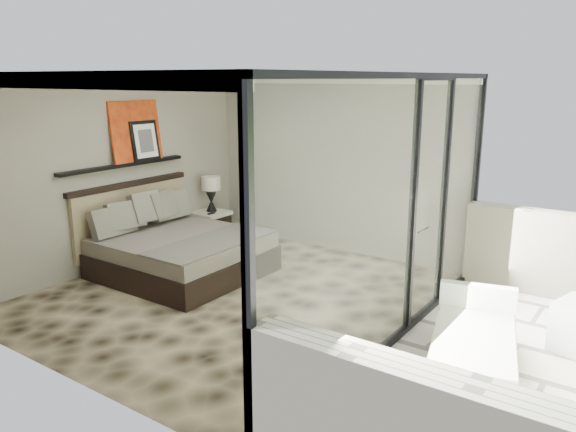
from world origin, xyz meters
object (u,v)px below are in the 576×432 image
Objects in this scene: bed at (177,249)px; lounger at (473,349)px; table_lamp at (211,189)px; nightstand at (211,225)px.

lounger is (4.37, -0.31, -0.16)m from bed.
bed is at bearing -64.80° from table_lamp.
nightstand is at bearing -80.45° from table_lamp.
lounger is at bearing -4.08° from bed.
table_lamp reaches higher than lounger.
nightstand is 0.93× the size of table_lamp.
table_lamp is at bearing 145.16° from lounger.
bed reaches higher than lounger.
nightstand is 0.63m from table_lamp.
bed reaches higher than nightstand.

